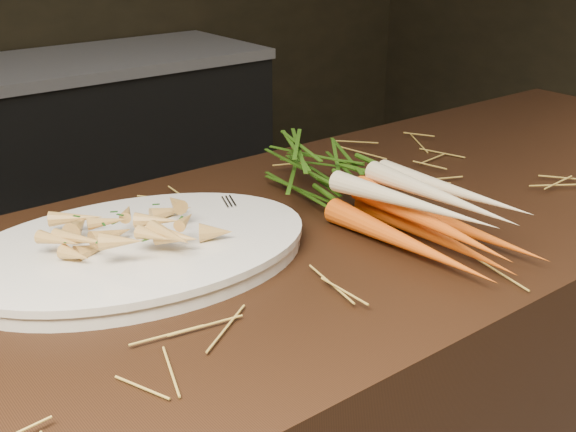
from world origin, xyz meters
The scene contains 6 objects.
back_counter centered at (0.30, 2.18, 0.42)m, with size 1.82×0.62×0.84m.
straw_bedding centered at (0.00, 0.30, 0.91)m, with size 1.40×0.60×0.02m, color #A88338, non-canonical shape.
root_veg_bunch centered at (0.20, 0.31, 0.95)m, with size 0.20×0.57×0.11m.
serving_platter centered at (-0.17, 0.36, 0.91)m, with size 0.49×0.33×0.03m, color white, non-canonical shape.
roasted_veg_heap centered at (-0.17, 0.36, 0.95)m, with size 0.24×0.17×0.05m, color #C48939, non-canonical shape.
serving_fork centered at (0.00, 0.31, 0.93)m, with size 0.02×0.19×0.00m, color silver.
Camera 1 is at (-0.56, -0.49, 1.36)m, focal length 45.00 mm.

